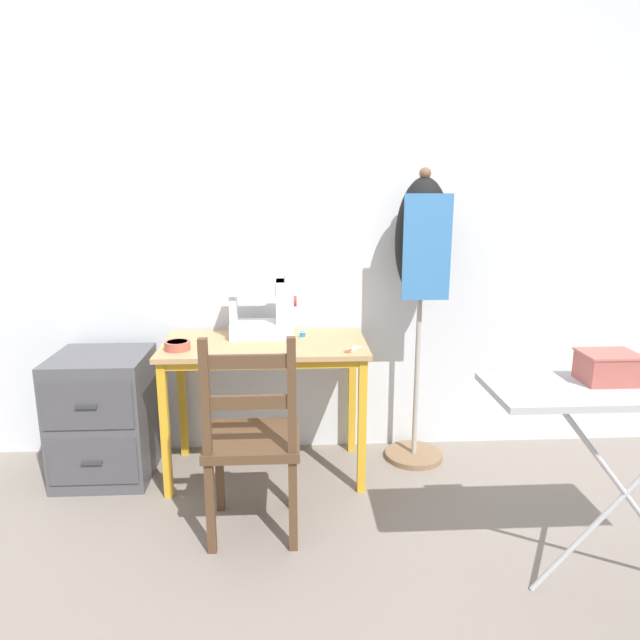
{
  "coord_description": "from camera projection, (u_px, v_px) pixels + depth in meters",
  "views": [
    {
      "loc": [
        0.13,
        -2.54,
        1.5
      ],
      "look_at": [
        0.28,
        0.24,
        0.84
      ],
      "focal_mm": 32.0,
      "sensor_mm": 36.0,
      "label": 1
    }
  ],
  "objects": [
    {
      "name": "dress_form",
      "position": [
        422.0,
        259.0,
        2.96
      ],
      "size": [
        0.32,
        0.32,
        1.59
      ],
      "color": "#846647",
      "rests_on": "ground_plane"
    },
    {
      "name": "wooden_chair",
      "position": [
        252.0,
        441.0,
        2.43
      ],
      "size": [
        0.4,
        0.38,
        0.93
      ],
      "color": "#513823",
      "rests_on": "ground_plane"
    },
    {
      "name": "storage_box",
      "position": [
        608.0,
        367.0,
        2.02
      ],
      "size": [
        0.19,
        0.15,
        0.11
      ],
      "color": "#AD564C",
      "rests_on": "ironing_board"
    },
    {
      "name": "fabric_bowl",
      "position": [
        177.0,
        345.0,
        2.76
      ],
      "size": [
        0.12,
        0.12,
        0.04
      ],
      "color": "#B25647",
      "rests_on": "sewing_table"
    },
    {
      "name": "filing_cabinet",
      "position": [
        104.0,
        416.0,
        2.96
      ],
      "size": [
        0.47,
        0.47,
        0.66
      ],
      "color": "#4C4C51",
      "rests_on": "ground_plane"
    },
    {
      "name": "scissors",
      "position": [
        351.0,
        350.0,
        2.75
      ],
      "size": [
        0.1,
        0.13,
        0.01
      ],
      "color": "silver",
      "rests_on": "sewing_table"
    },
    {
      "name": "ground_plane",
      "position": [
        266.0,
        498.0,
        2.81
      ],
      "size": [
        14.0,
        14.0,
        0.0
      ],
      "primitive_type": "plane",
      "color": "gray"
    },
    {
      "name": "wall_back",
      "position": [
        265.0,
        228.0,
        3.09
      ],
      "size": [
        10.0,
        0.05,
        2.55
      ],
      "color": "silver",
      "rests_on": "ground_plane"
    },
    {
      "name": "sewing_table",
      "position": [
        265.0,
        361.0,
        2.91
      ],
      "size": [
        1.03,
        0.53,
        0.72
      ],
      "color": "tan",
      "rests_on": "ground_plane"
    },
    {
      "name": "thread_spool_near_machine",
      "position": [
        303.0,
        335.0,
        2.99
      ],
      "size": [
        0.04,
        0.04,
        0.03
      ],
      "color": "#2875C1",
      "rests_on": "sewing_table"
    },
    {
      "name": "sewing_machine",
      "position": [
        266.0,
        310.0,
        2.97
      ],
      "size": [
        0.35,
        0.19,
        0.32
      ],
      "color": "white",
      "rests_on": "sewing_table"
    },
    {
      "name": "ironing_board",
      "position": [
        638.0,
        398.0,
        2.01
      ],
      "size": [
        1.06,
        0.35,
        0.82
      ],
      "color": "#ADB2B7",
      "rests_on": "ground_plane"
    }
  ]
}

